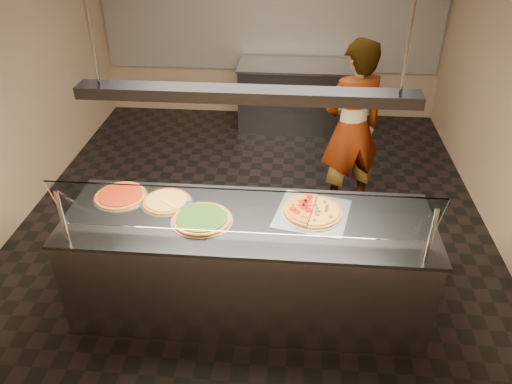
# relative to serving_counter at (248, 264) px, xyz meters

# --- Properties ---
(ground) EXTENTS (5.00, 6.00, 0.02)m
(ground) POSITION_rel_serving_counter_xyz_m (-0.07, 1.21, -0.48)
(ground) COLOR black
(ground) RESTS_ON ground
(wall_back) EXTENTS (5.00, 0.02, 3.00)m
(wall_back) POSITION_rel_serving_counter_xyz_m (-0.07, 4.22, 1.03)
(wall_back) COLOR #937C5E
(wall_back) RESTS_ON ground
(wall_front) EXTENTS (5.00, 0.02, 3.00)m
(wall_front) POSITION_rel_serving_counter_xyz_m (-0.07, -1.80, 1.03)
(wall_front) COLOR #937C5E
(wall_front) RESTS_ON ground
(tile_band) EXTENTS (4.90, 0.02, 1.20)m
(tile_band) POSITION_rel_serving_counter_xyz_m (-0.07, 4.19, 0.83)
(tile_band) COLOR silver
(tile_band) RESTS_ON wall_back
(serving_counter) EXTENTS (2.88, 0.94, 0.93)m
(serving_counter) POSITION_rel_serving_counter_xyz_m (0.00, 0.00, 0.00)
(serving_counter) COLOR #B7B7BC
(serving_counter) RESTS_ON ground
(sneeze_guard) EXTENTS (2.64, 0.18, 0.54)m
(sneeze_guard) POSITION_rel_serving_counter_xyz_m (-0.00, -0.34, 0.76)
(sneeze_guard) COLOR #B7B7BC
(sneeze_guard) RESTS_ON serving_counter
(perforated_tray) EXTENTS (0.65, 0.65, 0.01)m
(perforated_tray) POSITION_rel_serving_counter_xyz_m (0.50, 0.12, 0.47)
(perforated_tray) COLOR silver
(perforated_tray) RESTS_ON serving_counter
(half_pizza_pepperoni) EXTENTS (0.32, 0.49, 0.05)m
(half_pizza_pepperoni) POSITION_rel_serving_counter_xyz_m (0.39, 0.12, 0.50)
(half_pizza_pepperoni) COLOR #924E19
(half_pizza_pepperoni) RESTS_ON perforated_tray
(half_pizza_sausage) EXTENTS (0.32, 0.49, 0.04)m
(half_pizza_sausage) POSITION_rel_serving_counter_xyz_m (0.61, 0.12, 0.49)
(half_pizza_sausage) COLOR #924E19
(half_pizza_sausage) RESTS_ON perforated_tray
(pizza_spinach) EXTENTS (0.48, 0.48, 0.03)m
(pizza_spinach) POSITION_rel_serving_counter_xyz_m (-0.35, -0.05, 0.48)
(pizza_spinach) COLOR silver
(pizza_spinach) RESTS_ON serving_counter
(pizza_cheese) EXTENTS (0.41, 0.41, 0.03)m
(pizza_cheese) POSITION_rel_serving_counter_xyz_m (-0.68, 0.17, 0.48)
(pizza_cheese) COLOR silver
(pizza_cheese) RESTS_ON serving_counter
(pizza_tomato) EXTENTS (0.45, 0.45, 0.03)m
(pizza_tomato) POSITION_rel_serving_counter_xyz_m (-1.08, 0.22, 0.48)
(pizza_tomato) COLOR silver
(pizza_tomato) RESTS_ON serving_counter
(pizza_spatula) EXTENTS (0.29, 0.17, 0.02)m
(pizza_spatula) POSITION_rel_serving_counter_xyz_m (-0.58, 0.10, 0.49)
(pizza_spatula) COLOR #B7B7BC
(pizza_spatula) RESTS_ON pizza_spinach
(prep_table) EXTENTS (1.63, 0.74, 0.93)m
(prep_table) POSITION_rel_serving_counter_xyz_m (0.32, 3.76, 0.00)
(prep_table) COLOR #39393E
(prep_table) RESTS_ON ground
(worker) EXTENTS (0.81, 0.69, 1.89)m
(worker) POSITION_rel_serving_counter_xyz_m (0.93, 1.68, 0.48)
(worker) COLOR #322E3D
(worker) RESTS_ON ground
(heat_lamp_housing) EXTENTS (2.30, 0.18, 0.08)m
(heat_lamp_housing) POSITION_rel_serving_counter_xyz_m (-0.00, 0.00, 1.48)
(heat_lamp_housing) COLOR #39393E
(heat_lamp_housing) RESTS_ON ceiling
(lamp_rod_left) EXTENTS (0.02, 0.02, 1.01)m
(lamp_rod_left) POSITION_rel_serving_counter_xyz_m (-1.00, 0.00, 2.03)
(lamp_rod_left) COLOR #B7B7BC
(lamp_rod_left) RESTS_ON ceiling
(lamp_rod_right) EXTENTS (0.02, 0.02, 1.01)m
(lamp_rod_right) POSITION_rel_serving_counter_xyz_m (1.00, 0.00, 2.03)
(lamp_rod_right) COLOR #B7B7BC
(lamp_rod_right) RESTS_ON ceiling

